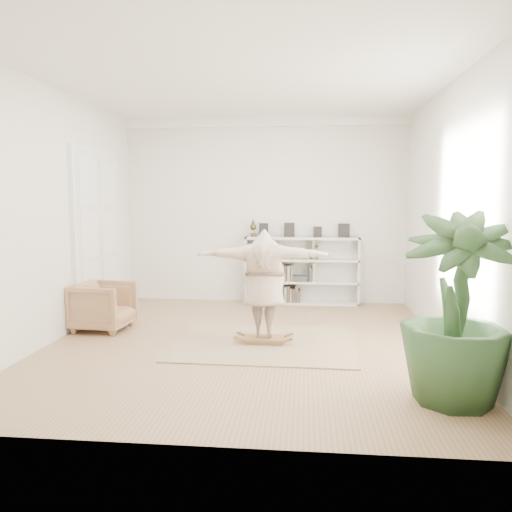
{
  "coord_description": "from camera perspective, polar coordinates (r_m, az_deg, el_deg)",
  "views": [
    {
      "loc": [
        0.82,
        -6.83,
        2.01
      ],
      "look_at": [
        0.1,
        0.4,
        1.2
      ],
      "focal_mm": 35.0,
      "sensor_mm": 36.0,
      "label": 1
    }
  ],
  "objects": [
    {
      "name": "person",
      "position": [
        6.94,
        0.93,
        -2.86
      ],
      "size": [
        1.87,
        0.53,
        1.52
      ],
      "primitive_type": "imported",
      "rotation": [
        0.0,
        0.0,
        3.13
      ],
      "color": "tan",
      "rests_on": "rocker_board"
    },
    {
      "name": "room_shell",
      "position": [
        9.92,
        0.93,
        15.08
      ],
      "size": [
        6.0,
        6.0,
        6.0
      ],
      "color": "silver",
      "rests_on": "floor"
    },
    {
      "name": "rocker_board",
      "position": [
        7.12,
        0.92,
        -9.41
      ],
      "size": [
        0.56,
        0.34,
        0.12
      ],
      "rotation": [
        0.0,
        0.0,
        -0.01
      ],
      "color": "olive",
      "rests_on": "rug"
    },
    {
      "name": "houseplant",
      "position": [
        5.31,
        21.91,
        -5.55
      ],
      "size": [
        1.27,
        1.27,
        1.91
      ],
      "primitive_type": "imported",
      "rotation": [
        0.0,
        0.0,
        -0.21
      ],
      "color": "#2B4C26",
      "rests_on": "floor"
    },
    {
      "name": "bookshelf",
      "position": [
        9.75,
        5.21,
        -1.75
      ],
      "size": [
        2.2,
        0.35,
        1.64
      ],
      "color": "silver",
      "rests_on": "floor"
    },
    {
      "name": "floor",
      "position": [
        7.17,
        -1.09,
        -9.91
      ],
      "size": [
        6.0,
        6.0,
        0.0
      ],
      "primitive_type": "plane",
      "color": "#8E6B49",
      "rests_on": "ground"
    },
    {
      "name": "rug",
      "position": [
        7.13,
        0.92,
        -9.9
      ],
      "size": [
        2.53,
        2.03,
        0.02
      ],
      "primitive_type": "cube",
      "rotation": [
        0.0,
        0.0,
        -0.01
      ],
      "color": "tan",
      "rests_on": "floor"
    },
    {
      "name": "armchair",
      "position": [
        8.14,
        -17.04,
        -5.49
      ],
      "size": [
        0.89,
        0.87,
        0.75
      ],
      "primitive_type": "imported",
      "rotation": [
        0.0,
        0.0,
        1.49
      ],
      "color": "tan",
      "rests_on": "floor"
    },
    {
      "name": "doors",
      "position": [
        8.88,
        -17.68,
        2.14
      ],
      "size": [
        0.09,
        1.78,
        2.92
      ],
      "color": "white",
      "rests_on": "floor"
    }
  ]
}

